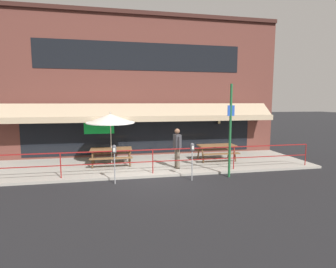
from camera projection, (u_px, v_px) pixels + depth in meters
The scene contains 11 objects.
ground_plane at pixel (154, 178), 10.16m from camera, with size 120.00×120.00×0.00m, color black.
patio_deck at pixel (148, 165), 12.10m from camera, with size 15.00×4.00×0.10m, color #9E998E.
restaurant_building at pixel (142, 87), 13.82m from camera, with size 15.00×1.60×7.47m.
patio_railing at pixel (153, 156), 10.35m from camera, with size 13.84×0.04×0.97m.
picnic_table_left at pixel (111, 152), 11.69m from camera, with size 1.80×1.42×0.76m.
picnic_table_centre at pixel (216, 148), 12.64m from camera, with size 1.80×1.42×0.76m.
patio_umbrella_left at pixel (110, 119), 11.65m from camera, with size 2.14×2.14×2.38m.
pedestrian_walking at pixel (177, 146), 11.11m from camera, with size 0.30×0.61×1.71m.
parking_meter_near at pixel (114, 153), 9.25m from camera, with size 0.15×0.16×1.42m.
parking_meter_far at pixel (192, 150), 9.67m from camera, with size 0.15×0.16×1.42m.
street_sign_pole at pixel (230, 130), 10.05m from camera, with size 0.28×0.09×3.61m.
Camera 1 is at (-1.39, -9.79, 2.93)m, focal length 28.00 mm.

